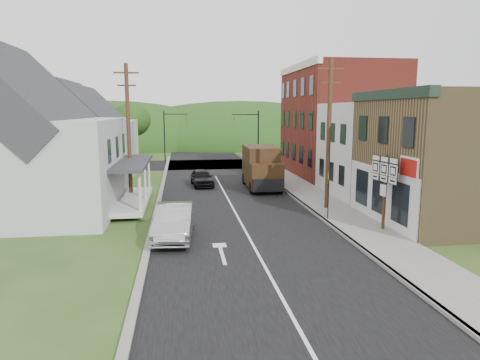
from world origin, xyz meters
name	(u,v)px	position (x,y,z in m)	size (l,w,h in m)	color
ground	(244,229)	(0.00, 0.00, 0.00)	(120.00, 120.00, 0.00)	#2D4719
road	(224,192)	(0.00, 10.00, 0.00)	(9.00, 90.00, 0.02)	black
cross_road	(209,164)	(0.00, 27.00, 0.00)	(60.00, 9.00, 0.02)	black
sidewalk_right	(309,194)	(5.90, 8.00, 0.07)	(2.80, 55.00, 0.15)	slate
curb_right	(291,195)	(4.55, 8.00, 0.07)	(0.20, 55.00, 0.15)	slate
curb_left	(159,199)	(-4.65, 8.00, 0.06)	(0.30, 55.00, 0.12)	slate
storefront_tan	(453,158)	(11.30, 0.00, 3.50)	(8.00, 8.00, 7.00)	brown
storefront_white	(386,150)	(11.30, 7.50, 3.25)	(8.00, 7.00, 6.50)	silver
storefront_red	(338,122)	(11.30, 17.00, 5.00)	(8.00, 12.00, 10.00)	maroon
house_gray	(30,140)	(-12.00, 6.00, 4.23)	(10.20, 12.24, 8.35)	#ABAFB1
house_blue	(87,138)	(-11.00, 17.00, 3.69)	(7.14, 8.16, 7.28)	#839AB3
house_cream	(100,133)	(-11.50, 26.00, 3.69)	(7.14, 8.16, 7.28)	beige
utility_pole_right	(329,133)	(5.60, 3.50, 4.66)	(1.60, 0.26, 9.00)	#472D19
utility_pole_left	(129,131)	(-6.50, 8.00, 4.66)	(1.60, 0.26, 9.00)	#472D19
traffic_signal_right	(252,132)	(4.30, 23.50, 3.76)	(2.87, 0.20, 6.00)	black
traffic_signal_left	(170,130)	(-4.30, 30.50, 3.76)	(2.87, 0.20, 6.00)	black
tree_left_d	(131,120)	(-9.00, 32.00, 4.88)	(4.80, 4.80, 6.94)	#382616
forested_ridge	(198,145)	(0.00, 55.00, 0.00)	(90.00, 30.00, 16.00)	#193710
silver_sedan	(174,222)	(-3.50, -1.15, 0.80)	(1.68, 4.83, 1.59)	#A9A8AD
dark_sedan	(202,178)	(-1.49, 12.92, 0.67)	(1.59, 3.96, 1.35)	black
delivery_van	(261,168)	(3.02, 11.16, 1.64)	(2.52, 5.86, 3.25)	black
route_sign_cluster	(384,181)	(6.75, -1.48, 2.55)	(0.32, 2.11, 3.71)	#472D19
warning_sign	(328,189)	(4.78, 0.99, 1.80)	(0.23, 0.69, 2.58)	black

